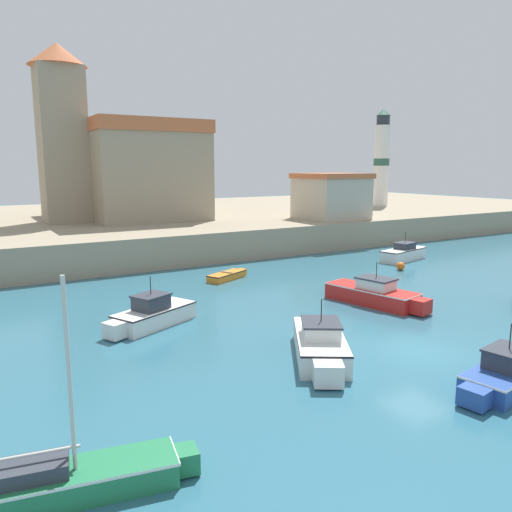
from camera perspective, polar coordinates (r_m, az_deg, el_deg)
ground_plane at (r=22.27m, az=17.88°, el=-10.29°), size 200.00×200.00×0.00m
quay_seawall at (r=57.36m, az=-14.57°, el=3.46°), size 120.00×40.00×2.50m
motorboat_red_0 at (r=28.75m, az=13.39°, el=-4.25°), size 2.89×6.24×2.42m
sailboat_green_1 at (r=13.42m, az=-21.40°, el=-22.83°), size 6.12×2.28×5.28m
dinghy_orange_3 at (r=34.22m, az=-3.28°, el=-2.23°), size 3.55×2.26×0.56m
motorboat_white_4 at (r=20.42m, az=7.38°, el=-9.96°), size 4.24×5.54×2.46m
motorboat_blue_5 at (r=19.88m, az=26.80°, el=-11.84°), size 5.25×2.33×2.31m
motorboat_white_6 at (r=42.90m, az=16.57°, el=0.32°), size 5.49×2.59×2.38m
motorboat_white_7 at (r=24.71m, az=-11.79°, el=-6.55°), size 5.04×3.28×2.48m
mooring_buoy at (r=38.66m, az=16.19°, el=-1.12°), size 0.62×0.62×0.62m
church at (r=53.25m, az=-14.82°, el=9.99°), size 15.15×16.94×15.92m
lighthouse at (r=68.07m, az=14.15°, el=10.60°), size 2.02×2.02×12.40m
harbor_shed_near_wharf at (r=50.41m, az=8.57°, el=6.81°), size 6.05×6.11×4.49m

